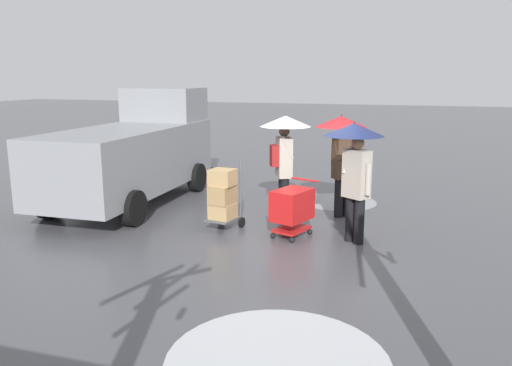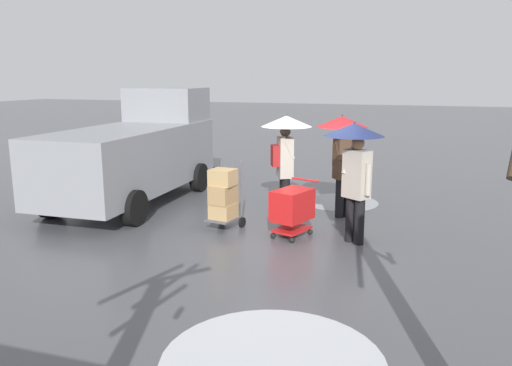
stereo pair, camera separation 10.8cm
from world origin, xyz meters
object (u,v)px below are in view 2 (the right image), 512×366
(cargo_van_parked_right, at_px, (136,151))
(pedestrian_pink_side, at_px, (343,143))
(shopping_cart_vendor, at_px, (292,207))
(pedestrian_black_side, at_px, (355,154))
(hand_dolly_boxes, at_px, (223,196))
(pedestrian_white_side, at_px, (285,142))

(cargo_van_parked_right, xyz_separation_m, pedestrian_pink_side, (-4.80, -0.11, 0.39))
(shopping_cart_vendor, distance_m, pedestrian_pink_side, 2.01)
(shopping_cart_vendor, relative_size, pedestrian_black_side, 0.47)
(hand_dolly_boxes, bearing_deg, pedestrian_white_side, -121.83)
(shopping_cart_vendor, height_order, pedestrian_black_side, pedestrian_black_side)
(cargo_van_parked_right, relative_size, hand_dolly_boxes, 4.11)
(hand_dolly_boxes, height_order, pedestrian_pink_side, pedestrian_pink_side)
(pedestrian_pink_side, distance_m, pedestrian_black_side, 1.64)
(pedestrian_black_side, bearing_deg, hand_dolly_boxes, 1.01)
(cargo_van_parked_right, height_order, shopping_cart_vendor, cargo_van_parked_right)
(cargo_van_parked_right, xyz_separation_m, pedestrian_white_side, (-3.65, 0.16, 0.39))
(pedestrian_black_side, xyz_separation_m, pedestrian_white_side, (1.62, -1.30, -0.01))
(hand_dolly_boxes, xyz_separation_m, pedestrian_pink_side, (-1.99, -1.62, 0.90))
(cargo_van_parked_right, height_order, pedestrian_black_side, cargo_van_parked_right)
(shopping_cart_vendor, height_order, pedestrian_white_side, pedestrian_white_side)
(cargo_van_parked_right, relative_size, pedestrian_pink_side, 2.52)
(hand_dolly_boxes, height_order, pedestrian_white_side, pedestrian_white_side)
(hand_dolly_boxes, xyz_separation_m, pedestrian_black_side, (-2.45, -0.04, 0.92))
(shopping_cart_vendor, xyz_separation_m, pedestrian_black_side, (-1.09, -0.05, 1.02))
(shopping_cart_vendor, relative_size, pedestrian_white_side, 0.47)
(shopping_cart_vendor, xyz_separation_m, hand_dolly_boxes, (1.36, -0.00, 0.10))
(pedestrian_pink_side, distance_m, pedestrian_white_side, 1.18)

